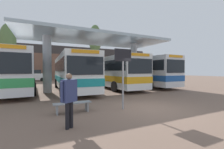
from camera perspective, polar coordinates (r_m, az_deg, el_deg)
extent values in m
plane|color=#755B4C|center=(7.97, 14.36, -12.31)|extent=(100.00, 100.00, 0.00)
cube|color=brown|center=(33.47, -17.17, 4.22)|extent=(40.00, 0.50, 7.11)
cube|color=#332D2D|center=(33.71, -17.20, 8.81)|extent=(40.00, 0.58, 1.71)
cylinder|color=silver|center=(14.02, -23.46, 3.62)|extent=(0.70, 0.70, 4.90)
cylinder|color=silver|center=(16.89, 8.22, 3.33)|extent=(0.70, 0.70, 4.90)
cube|color=#9EB2BC|center=(15.19, -6.13, 13.33)|extent=(13.86, 5.91, 0.24)
cube|color=silver|center=(16.34, -32.11, 1.12)|extent=(2.96, 12.28, 3.07)
cube|color=black|center=(16.35, -32.13, 3.17)|extent=(2.98, 11.79, 0.98)
cube|color=#2D934C|center=(16.36, -32.07, -1.30)|extent=(3.00, 12.32, 0.55)
cube|color=black|center=(10.25, -34.75, 3.61)|extent=(2.33, 0.14, 1.23)
cube|color=orange|center=(10.33, -34.82, 8.81)|extent=(1.77, 0.11, 0.22)
cylinder|color=black|center=(12.59, -27.57, -5.07)|extent=(0.31, 1.01, 1.00)
cylinder|color=black|center=(19.85, -34.96, -2.84)|extent=(0.31, 1.01, 1.00)
cylinder|color=black|center=(19.70, -27.64, -2.78)|extent=(0.31, 1.01, 1.00)
cube|color=white|center=(15.03, -15.03, 0.97)|extent=(2.91, 11.28, 2.91)
cube|color=black|center=(15.03, -15.05, 3.07)|extent=(2.93, 10.83, 0.93)
cube|color=teal|center=(15.05, -15.02, -1.53)|extent=(2.95, 11.32, 0.52)
cube|color=black|center=(9.51, -9.92, 3.39)|extent=(2.31, 0.14, 1.16)
cube|color=orange|center=(9.58, -9.94, 8.65)|extent=(1.76, 0.11, 0.22)
cylinder|color=black|center=(11.51, -18.59, -5.58)|extent=(0.32, 1.00, 0.99)
cylinder|color=black|center=(12.00, -6.50, -5.24)|extent=(0.32, 1.00, 0.99)
cylinder|color=black|center=(18.02, -20.45, -3.09)|extent=(0.32, 1.00, 0.99)
cylinder|color=black|center=(18.33, -12.57, -2.96)|extent=(0.32, 1.00, 0.99)
cube|color=white|center=(16.82, -0.49, 1.17)|extent=(2.56, 10.95, 2.99)
cube|color=black|center=(16.83, -0.49, 3.10)|extent=(2.60, 10.52, 0.96)
cube|color=orange|center=(16.84, -0.49, -1.13)|extent=(2.60, 10.99, 0.54)
cube|color=black|center=(12.11, 10.86, 3.17)|extent=(2.28, 0.08, 1.20)
cube|color=orange|center=(12.17, 10.88, 7.44)|extent=(1.74, 0.06, 0.22)
cylinder|color=black|center=(13.31, 1.01, -4.63)|extent=(0.29, 0.97, 0.97)
cylinder|color=black|center=(14.60, 9.74, -4.11)|extent=(0.29, 0.97, 0.97)
cylinder|color=black|center=(19.20, -7.74, -2.78)|extent=(0.29, 0.97, 0.97)
cylinder|color=black|center=(20.12, -1.01, -2.58)|extent=(0.29, 0.97, 0.97)
cube|color=silver|center=(19.07, 10.38, 1.29)|extent=(2.87, 10.94, 3.06)
cube|color=black|center=(19.08, 10.39, 3.04)|extent=(2.89, 10.51, 0.98)
cube|color=#1E519E|center=(19.08, 10.37, -0.77)|extent=(2.91, 10.98, 0.55)
cube|color=black|center=(15.14, 23.21, 2.91)|extent=(2.34, 0.13, 1.22)
cube|color=orange|center=(15.19, 23.24, 6.42)|extent=(1.78, 0.10, 0.22)
cylinder|color=black|center=(15.73, 14.25, -3.70)|extent=(0.31, 1.00, 0.99)
cylinder|color=black|center=(17.52, 20.47, -3.22)|extent=(0.31, 1.00, 0.99)
cylinder|color=black|center=(20.89, 2.55, -2.40)|extent=(0.31, 1.00, 0.99)
cylinder|color=black|center=(22.27, 8.22, -2.17)|extent=(0.31, 1.00, 0.99)
cube|color=gray|center=(7.07, -14.80, -10.42)|extent=(1.66, 0.44, 0.04)
cube|color=gray|center=(7.03, -20.24, -12.45)|extent=(0.07, 0.37, 0.42)
cube|color=gray|center=(7.27, -9.53, -11.92)|extent=(0.07, 0.37, 0.42)
cylinder|color=gray|center=(7.35, 4.19, -4.14)|extent=(0.09, 0.09, 2.35)
cube|color=black|center=(7.35, 4.21, 7.38)|extent=(0.90, 0.06, 0.60)
cylinder|color=black|center=(5.20, -16.70, -14.83)|extent=(0.17, 0.17, 0.87)
cylinder|color=black|center=(5.30, -15.27, -14.49)|extent=(0.17, 0.17, 0.87)
cube|color=navy|center=(5.08, -16.04, -5.95)|extent=(0.54, 0.46, 0.73)
sphere|color=#89664C|center=(5.05, -16.08, -0.71)|extent=(0.20, 0.20, 0.20)
cylinder|color=navy|center=(4.91, -18.60, -6.15)|extent=(0.13, 0.13, 0.62)
cylinder|color=navy|center=(5.27, -13.66, -5.60)|extent=(0.13, 0.13, 0.62)
cylinder|color=#473A2B|center=(25.82, -34.76, 2.57)|extent=(0.36, 0.36, 5.04)
ellipsoid|color=#516B3D|center=(26.19, -34.88, 10.84)|extent=(2.06, 2.06, 4.54)
cylinder|color=#473A2B|center=(27.37, -6.42, 4.00)|extent=(0.38, 0.38, 6.24)
ellipsoid|color=#516B3D|center=(27.94, -6.45, 13.29)|extent=(2.30, 2.30, 5.07)
cube|color=silver|center=(30.24, -27.61, -0.77)|extent=(4.23, 1.93, 1.17)
cube|color=#1E2328|center=(30.22, -27.63, 0.96)|extent=(2.36, 1.70, 0.66)
cylinder|color=black|center=(31.17, -25.26, -1.58)|extent=(0.66, 0.25, 0.65)
cylinder|color=black|center=(29.45, -25.07, -1.75)|extent=(0.66, 0.25, 0.65)
cylinder|color=black|center=(31.12, -29.99, -1.64)|extent=(0.66, 0.25, 0.65)
cylinder|color=black|center=(29.40, -30.08, -1.81)|extent=(0.66, 0.25, 0.65)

